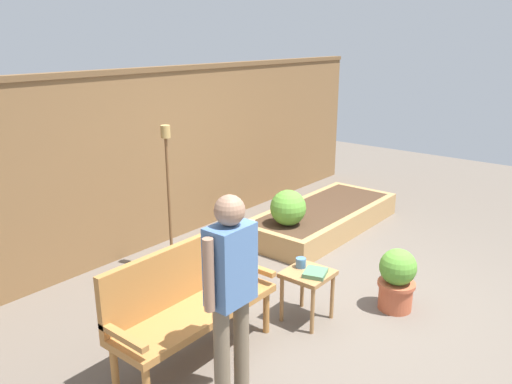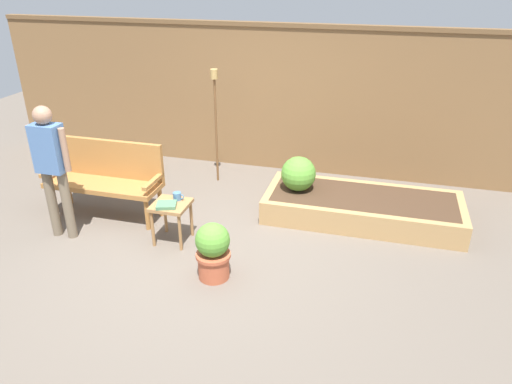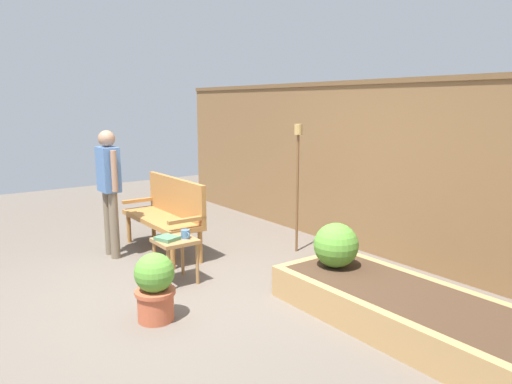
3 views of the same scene
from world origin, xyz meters
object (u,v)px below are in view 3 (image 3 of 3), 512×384
Objects in this scene: tiki_torch at (298,165)px; person_by_bench at (109,182)px; side_table at (175,247)px; potted_boxwood at (155,286)px; garden_bench at (168,209)px; shrub_near_bench at (336,245)px; cup_on_table at (186,234)px; book_on_table at (167,238)px.

tiki_torch is 1.04× the size of person_by_bench.
potted_boxwood is at bearing -38.34° from side_table.
garden_bench is 0.92× the size of person_by_bench.
tiki_torch reaches higher than garden_bench.
potted_boxwood is 0.39× the size of person_by_bench.
garden_bench is 2.39m from shrub_near_bench.
side_table is at bearing -110.68° from cup_on_table.
person_by_bench reaches higher than side_table.
book_on_table is 0.14× the size of person_by_bench.
book_on_table reaches higher than side_table.
potted_boxwood is 2.55m from tiki_torch.
book_on_table is 1.35m from person_by_bench.
garden_bench is at bearing 163.11° from cup_on_table.
garden_bench reaches higher than cup_on_table.
tiki_torch is 2.32m from person_by_bench.
potted_boxwood is (0.65, -0.65, -0.21)m from cup_on_table.
potted_boxwood is (0.70, -0.46, -0.18)m from book_on_table.
cup_on_table is at bearing -86.18° from tiki_torch.
cup_on_table is 1.75m from tiki_torch.
side_table is 0.79× the size of potted_boxwood.
person_by_bench reaches higher than cup_on_table.
potted_boxwood is at bearing -51.47° from book_on_table.
tiki_torch reaches higher than shrub_near_bench.
garden_bench is at bearing 135.55° from book_on_table.
side_table is 0.31× the size of person_by_bench.
tiki_torch is (-0.76, 2.30, 0.80)m from potted_boxwood.
shrub_near_bench is (1.20, 1.00, -0.01)m from cup_on_table.
cup_on_table is 0.61× the size of book_on_table.
cup_on_table is at bearing 14.01° from person_by_bench.
shrub_near_bench reaches higher than potted_boxwood.
tiki_torch is (-1.31, 0.64, 0.60)m from shrub_near_bench.
side_table is 0.89m from potted_boxwood.
side_table is 0.13m from book_on_table.
person_by_bench is (-0.22, -0.66, 0.39)m from garden_bench.
shrub_near_bench is at bearing 71.78° from potted_boxwood.
book_on_table is at bearing -136.37° from shrub_near_bench.
garden_bench reaches higher than potted_boxwood.
side_table is 1.89m from tiki_torch.
book_on_table is at bearing 6.39° from person_by_bench.
shrub_near_bench is (1.25, 1.19, 0.02)m from book_on_table.
book_on_table is 1.73m from shrub_near_bench.
cup_on_table is 0.21× the size of potted_boxwood.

